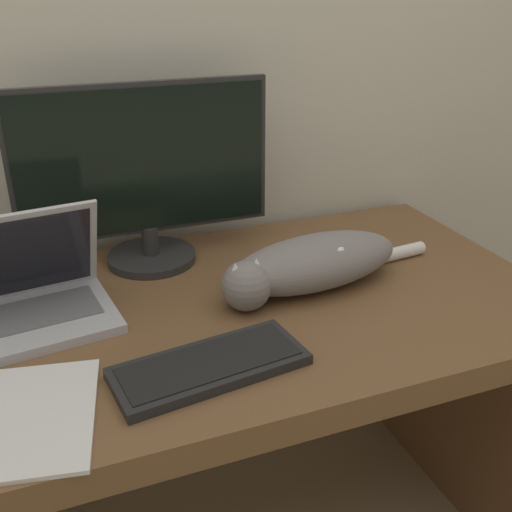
# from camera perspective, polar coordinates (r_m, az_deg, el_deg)

# --- Properties ---
(wall_back) EXTENTS (6.40, 0.06, 2.60)m
(wall_back) POSITION_cam_1_polar(r_m,az_deg,el_deg) (1.56, -9.96, 20.49)
(wall_back) COLOR beige
(wall_back) RESTS_ON ground_plane
(desk) EXTENTS (1.49, 0.77, 0.78)m
(desk) POSITION_cam_1_polar(r_m,az_deg,el_deg) (1.38, -3.87, -10.66)
(desk) COLOR brown
(desk) RESTS_ON ground_plane
(monitor) EXTENTS (0.60, 0.22, 0.43)m
(monitor) POSITION_cam_1_polar(r_m,az_deg,el_deg) (1.43, -10.53, 7.55)
(monitor) COLOR #282828
(monitor) RESTS_ON desk
(laptop) EXTENTS (0.33, 0.27, 0.24)m
(laptop) POSITION_cam_1_polar(r_m,az_deg,el_deg) (1.29, -20.45, -3.90)
(laptop) COLOR #B7B7BC
(laptop) RESTS_ON desk
(external_keyboard) EXTENTS (0.36, 0.19, 0.02)m
(external_keyboard) POSITION_cam_1_polar(r_m,az_deg,el_deg) (1.09, -4.43, -10.38)
(external_keyboard) COLOR black
(external_keyboard) RESTS_ON desk
(cat) EXTENTS (0.57, 0.20, 0.12)m
(cat) POSITION_cam_1_polar(r_m,az_deg,el_deg) (1.33, 5.16, -0.67)
(cat) COLOR gray
(cat) RESTS_ON desk
(paper_notepad) EXTENTS (0.23, 0.30, 0.01)m
(paper_notepad) POSITION_cam_1_polar(r_m,az_deg,el_deg) (1.05, -20.30, -14.16)
(paper_notepad) COLOR white
(paper_notepad) RESTS_ON desk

